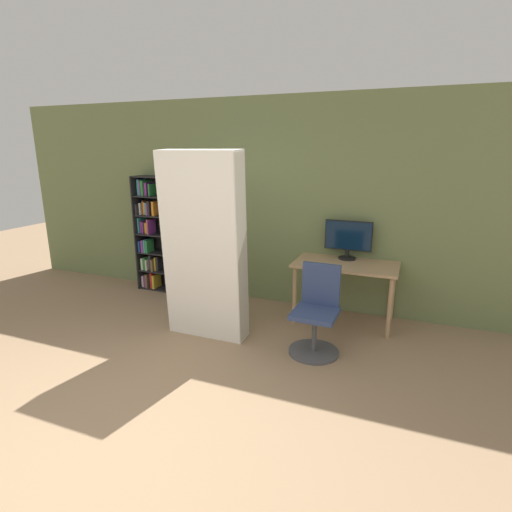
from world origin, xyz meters
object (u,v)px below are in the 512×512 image
(office_chair, at_px, (316,318))
(bookshelf, at_px, (158,235))
(monitor, at_px, (348,238))
(mattress_near, at_px, (204,248))

(office_chair, distance_m, bookshelf, 2.90)
(monitor, bearing_deg, office_chair, -96.23)
(bookshelf, distance_m, mattress_near, 1.85)
(bookshelf, bearing_deg, office_chair, -21.89)
(monitor, distance_m, office_chair, 1.25)
(monitor, height_order, office_chair, monitor)
(office_chair, height_order, mattress_near, mattress_near)
(mattress_near, bearing_deg, monitor, 40.83)
(bookshelf, xyz_separation_m, mattress_near, (1.43, -1.16, 0.20))
(office_chair, bearing_deg, mattress_near, -175.72)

